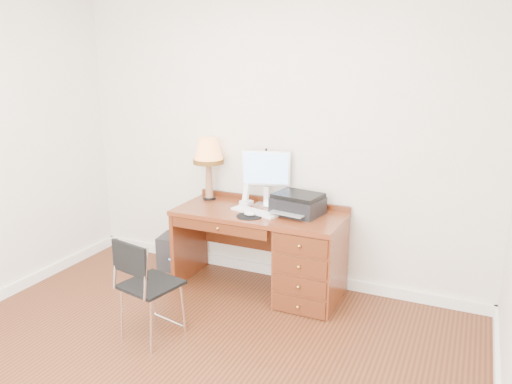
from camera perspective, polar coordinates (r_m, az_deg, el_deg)
The scene contains 12 objects.
ground at distance 3.64m, azimuth -9.25°, elevation -19.77°, with size 4.00×4.00×0.00m, color #3E1D0E.
room_shell at distance 4.06m, azimuth -4.24°, elevation -14.71°, with size 4.00×4.00×4.00m.
desk at distance 4.42m, azimuth 4.20°, elevation -6.91°, with size 1.50×0.67×0.75m.
monitor at distance 4.53m, azimuth 1.24°, elevation 2.39°, with size 0.43×0.20×0.51m.
keyboard at distance 4.38m, azimuth -0.14°, elevation -2.29°, with size 0.45×0.13×0.02m, color white.
mouse_pad at distance 4.28m, azimuth -0.75°, elevation -2.64°, with size 0.23×0.23×0.05m.
printer at distance 4.35m, azimuth 4.81°, elevation -1.35°, with size 0.46×0.38×0.18m.
leg_lamp at distance 4.72m, azimuth -5.47°, elevation 4.27°, with size 0.29×0.29×0.59m.
phone at distance 4.59m, azimuth -1.12°, elevation -0.78°, with size 0.11×0.11×0.20m.
pen_cup at distance 4.42m, azimuth 4.06°, elevation -1.61°, with size 0.08×0.08×0.10m, color black.
chair at distance 3.80m, azimuth -12.53°, elevation -9.79°, with size 0.45×0.45×0.81m.
equipment_box at distance 5.14m, azimuth -9.18°, elevation -6.74°, with size 0.29×0.29×0.34m, color black.
Camera 1 is at (1.71, -2.45, 2.07)m, focal length 35.00 mm.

